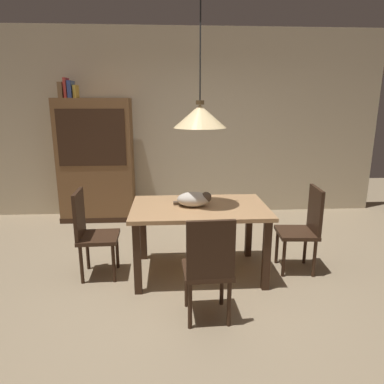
% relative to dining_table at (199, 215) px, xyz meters
% --- Properties ---
extents(ground, '(10.00, 10.00, 0.00)m').
position_rel_dining_table_xyz_m(ground, '(-0.11, -0.42, -0.65)').
color(ground, '#998466').
extents(back_wall, '(6.40, 0.10, 2.90)m').
position_rel_dining_table_xyz_m(back_wall, '(-0.11, 2.23, 0.80)').
color(back_wall, beige).
rests_on(back_wall, ground).
extents(dining_table, '(1.40, 0.90, 0.75)m').
position_rel_dining_table_xyz_m(dining_table, '(0.00, 0.00, 0.00)').
color(dining_table, tan).
rests_on(dining_table, ground).
extents(chair_left_side, '(0.41, 0.41, 0.93)m').
position_rel_dining_table_xyz_m(chair_left_side, '(-1.13, -0.00, -0.14)').
color(chair_left_side, '#382316').
rests_on(chair_left_side, ground).
extents(chair_right_side, '(0.43, 0.43, 0.93)m').
position_rel_dining_table_xyz_m(chair_right_side, '(1.13, -0.01, -0.14)').
color(chair_right_side, '#382316').
rests_on(chair_right_side, ground).
extents(chair_near_front, '(0.42, 0.42, 0.93)m').
position_rel_dining_table_xyz_m(chair_near_front, '(0.00, -0.88, -0.14)').
color(chair_near_front, '#382316').
rests_on(chair_near_front, ground).
extents(cat_sleeping, '(0.39, 0.24, 0.16)m').
position_rel_dining_table_xyz_m(cat_sleeping, '(-0.05, -0.00, 0.18)').
color(cat_sleeping, beige).
rests_on(cat_sleeping, dining_table).
extents(pendant_lamp, '(0.52, 0.52, 1.30)m').
position_rel_dining_table_xyz_m(pendant_lamp, '(0.00, 0.00, 1.01)').
color(pendant_lamp, beige).
extents(hutch_bookcase, '(1.12, 0.45, 1.85)m').
position_rel_dining_table_xyz_m(hutch_bookcase, '(-1.42, 1.90, 0.24)').
color(hutch_bookcase, brown).
rests_on(hutch_bookcase, ground).
extents(book_brown_thick, '(0.06, 0.24, 0.22)m').
position_rel_dining_table_xyz_m(book_brown_thick, '(-1.84, 1.90, 1.31)').
color(book_brown_thick, brown).
rests_on(book_brown_thick, hutch_bookcase).
extents(book_red_tall, '(0.04, 0.22, 0.28)m').
position_rel_dining_table_xyz_m(book_red_tall, '(-1.77, 1.90, 1.34)').
color(book_red_tall, '#B73833').
rests_on(book_red_tall, hutch_bookcase).
extents(book_blue_wide, '(0.06, 0.24, 0.24)m').
position_rel_dining_table_xyz_m(book_blue_wide, '(-1.71, 1.90, 1.32)').
color(book_blue_wide, '#384C93').
rests_on(book_blue_wide, hutch_bookcase).
extents(book_yellow_short, '(0.04, 0.20, 0.18)m').
position_rel_dining_table_xyz_m(book_yellow_short, '(-1.64, 1.90, 1.29)').
color(book_yellow_short, gold).
rests_on(book_yellow_short, hutch_bookcase).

